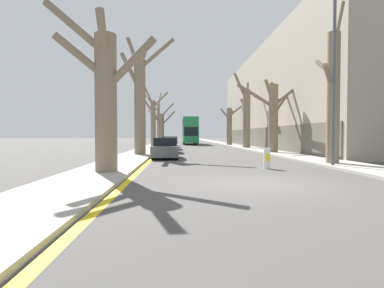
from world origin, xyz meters
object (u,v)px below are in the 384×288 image
at_px(lamp_post, 332,67).
at_px(traffic_bollard, 267,158).
at_px(street_tree_left_0, 104,94).
at_px(street_tree_left_4, 162,126).
at_px(street_tree_right_0, 333,93).
at_px(street_tree_right_2, 246,115).
at_px(street_tree_left_1, 140,98).
at_px(double_decker_bus, 190,130).
at_px(parked_car_2, 170,143).
at_px(parked_car_1, 168,145).
at_px(street_tree_right_3, 230,124).
at_px(parked_car_0, 166,149).
at_px(parked_car_3, 171,142).
at_px(street_tree_left_2, 153,120).
at_px(street_tree_right_1, 273,114).
at_px(street_tree_left_3, 158,122).

height_order(lamp_post, traffic_bollard, lamp_post).
bearing_deg(street_tree_left_0, street_tree_left_4, 89.88).
xyz_separation_m(street_tree_left_0, street_tree_right_0, (11.16, 3.27, 0.56)).
bearing_deg(street_tree_right_2, street_tree_left_1, -132.96).
relative_size(street_tree_right_0, double_decker_bus, 0.78).
bearing_deg(parked_car_2, parked_car_1, -90.00).
xyz_separation_m(street_tree_right_3, lamp_post, (-0.52, -31.70, 1.68)).
height_order(street_tree_right_3, parked_car_0, street_tree_right_3).
height_order(street_tree_left_1, parked_car_3, street_tree_left_1).
bearing_deg(parked_car_0, street_tree_left_2, 98.11).
xyz_separation_m(street_tree_left_0, parked_car_1, (2.12, 14.87, -2.58)).
bearing_deg(street_tree_left_2, street_tree_left_4, 89.97).
xyz_separation_m(street_tree_left_1, street_tree_right_2, (11.07, 11.89, -0.53)).
bearing_deg(traffic_bollard, street_tree_left_4, 99.47).
bearing_deg(street_tree_right_0, lamp_post, -120.42).
bearing_deg(street_tree_right_1, parked_car_3, 121.80).
relative_size(street_tree_left_4, parked_car_2, 1.69).
relative_size(street_tree_left_0, street_tree_right_2, 0.79).
distance_m(street_tree_left_1, parked_car_1, 5.68).
bearing_deg(street_tree_left_4, lamp_post, -76.09).
relative_size(double_decker_bus, traffic_bollard, 11.94).
relative_size(street_tree_left_2, lamp_post, 0.89).
height_order(street_tree_right_1, parked_car_2, street_tree_right_1).
relative_size(street_tree_right_3, lamp_post, 0.72).
relative_size(parked_car_0, lamp_post, 0.44).
bearing_deg(street_tree_right_0, parked_car_2, 116.71).
height_order(street_tree_left_1, parked_car_1, street_tree_left_1).
relative_size(street_tree_right_3, parked_car_0, 1.62).
distance_m(street_tree_left_4, parked_car_1, 29.46).
xyz_separation_m(parked_car_2, parked_car_3, (-0.00, 6.81, -0.04)).
bearing_deg(parked_car_2, street_tree_left_3, 100.01).
xyz_separation_m(street_tree_left_0, lamp_post, (10.49, 2.14, 1.70)).
bearing_deg(street_tree_left_3, street_tree_right_2, -43.19).
bearing_deg(street_tree_right_1, parked_car_0, -151.06).
relative_size(street_tree_left_4, traffic_bollard, 7.91).
relative_size(street_tree_left_2, parked_car_2, 1.74).
bearing_deg(traffic_bollard, lamp_post, 7.03).
bearing_deg(street_tree_right_2, street_tree_left_0, -115.68).
height_order(street_tree_right_0, parked_car_1, street_tree_right_0).
height_order(street_tree_left_3, street_tree_right_0, street_tree_right_0).
bearing_deg(parked_car_1, street_tree_right_0, -52.09).
bearing_deg(parked_car_1, parked_car_3, 90.00).
distance_m(street_tree_left_0, street_tree_right_0, 11.64).
height_order(street_tree_right_1, parked_car_1, street_tree_right_1).
distance_m(street_tree_left_1, street_tree_left_2, 11.49).
bearing_deg(street_tree_left_0, street_tree_right_0, 16.34).
bearing_deg(street_tree_left_1, street_tree_left_4, 89.90).
bearing_deg(street_tree_right_1, street_tree_left_1, -169.14).
bearing_deg(street_tree_right_0, street_tree_right_3, 90.27).
bearing_deg(parked_car_0, parked_car_2, 90.00).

